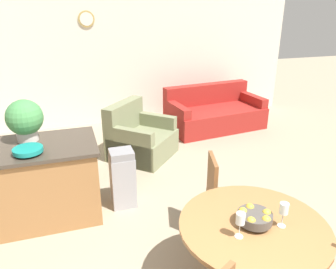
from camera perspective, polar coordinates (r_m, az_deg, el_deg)
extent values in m
cube|color=silver|center=(6.86, -10.43, 12.93)|extent=(8.00, 0.06, 2.70)
cylinder|color=tan|center=(6.71, -14.04, 18.94)|extent=(0.30, 0.02, 0.30)
cylinder|color=white|center=(6.70, -14.03, 18.93)|extent=(0.24, 0.01, 0.24)
cylinder|color=#9E6B3D|center=(3.02, 14.03, -20.43)|extent=(0.12, 0.12, 0.66)
cylinder|color=#9E6B3D|center=(2.81, 14.69, -15.17)|extent=(1.20, 1.20, 0.03)
cylinder|color=brown|center=(3.95, 12.46, -12.10)|extent=(0.04, 0.04, 0.40)
cylinder|color=brown|center=(3.65, 13.99, -15.42)|extent=(0.04, 0.04, 0.40)
cylinder|color=brown|center=(3.87, 6.83, -12.44)|extent=(0.04, 0.04, 0.40)
cylinder|color=brown|center=(3.56, 7.82, -15.90)|extent=(0.04, 0.04, 0.40)
cube|color=brown|center=(3.62, 10.52, -11.02)|extent=(0.52, 0.52, 0.05)
cube|color=brown|center=(3.46, 7.71, -7.60)|extent=(0.14, 0.38, 0.46)
cylinder|color=#4C4742|center=(2.79, 14.76, -14.64)|extent=(0.11, 0.11, 0.03)
cylinder|color=#4C4742|center=(2.76, 14.86, -13.77)|extent=(0.28, 0.28, 0.07)
sphere|color=gold|center=(2.78, 16.78, -13.01)|extent=(0.07, 0.07, 0.07)
sphere|color=gold|center=(2.82, 14.06, -12.27)|extent=(0.07, 0.07, 0.07)
sphere|color=gold|center=(2.76, 12.87, -12.98)|extent=(0.07, 0.07, 0.07)
sphere|color=gold|center=(2.67, 14.26, -14.44)|extent=(0.07, 0.07, 0.07)
sphere|color=gold|center=(2.71, 16.72, -14.10)|extent=(0.07, 0.07, 0.07)
cylinder|color=silver|center=(2.65, 12.23, -16.96)|extent=(0.06, 0.06, 0.01)
cylinder|color=silver|center=(2.61, 12.34, -15.91)|extent=(0.01, 0.01, 0.12)
cylinder|color=silver|center=(2.55, 12.52, -14.08)|extent=(0.07, 0.07, 0.09)
cylinder|color=silver|center=(2.84, 19.13, -14.78)|extent=(0.06, 0.06, 0.01)
cylinder|color=silver|center=(2.80, 19.29, -13.77)|extent=(0.01, 0.01, 0.12)
cylinder|color=silver|center=(2.75, 19.56, -12.03)|extent=(0.07, 0.07, 0.09)
cube|color=#9E6B3D|center=(4.10, -21.68, -7.98)|extent=(1.33, 0.80, 0.88)
cube|color=#42382D|center=(3.90, -22.61, -2.09)|extent=(1.39, 0.86, 0.04)
cylinder|color=teal|center=(3.69, -23.13, -2.97)|extent=(0.11, 0.11, 0.02)
cylinder|color=teal|center=(3.68, -23.21, -2.48)|extent=(0.30, 0.30, 0.05)
cylinder|color=beige|center=(4.04, -23.26, -0.13)|extent=(0.23, 0.23, 0.13)
sphere|color=#478E4C|center=(3.97, -23.71, 2.74)|extent=(0.40, 0.40, 0.40)
cube|color=#9E9EA3|center=(4.12, -7.86, -8.09)|extent=(0.29, 0.27, 0.66)
cube|color=gray|center=(3.95, -8.13, -3.39)|extent=(0.28, 0.26, 0.09)
cube|color=maroon|center=(6.73, 8.20, 2.86)|extent=(1.99, 1.19, 0.42)
cube|color=maroon|center=(6.92, 6.70, 7.07)|extent=(1.90, 0.43, 0.41)
cube|color=maroon|center=(6.29, 1.55, 2.64)|extent=(0.26, 0.91, 0.61)
cube|color=maroon|center=(7.18, 14.12, 4.42)|extent=(0.26, 0.91, 0.61)
cube|color=#7A7F5B|center=(5.42, -4.42, -1.84)|extent=(1.28, 1.28, 0.40)
cube|color=#7A7F5B|center=(5.43, -7.73, 3.10)|extent=(0.78, 0.81, 0.49)
cube|color=#7A7F5B|center=(5.07, -6.68, -2.33)|extent=(0.68, 0.65, 0.62)
cube|color=#7A7F5B|center=(5.70, -2.46, 0.62)|extent=(0.68, 0.65, 0.62)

